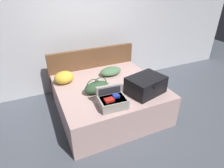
% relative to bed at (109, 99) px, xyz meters
% --- Properties ---
extents(ground_plane, '(12.00, 12.00, 0.00)m').
position_rel_bed_xyz_m(ground_plane, '(0.00, -0.40, -0.29)').
color(ground_plane, '#4C515B').
extents(back_wall, '(8.00, 0.10, 2.60)m').
position_rel_bed_xyz_m(back_wall, '(0.00, 1.25, 1.01)').
color(back_wall, silver).
rests_on(back_wall, ground).
extents(bed, '(1.81, 1.68, 0.58)m').
position_rel_bed_xyz_m(bed, '(0.00, 0.00, 0.00)').
color(bed, '#BC9993').
rests_on(bed, ground).
extents(headboard, '(1.85, 0.08, 1.00)m').
position_rel_bed_xyz_m(headboard, '(0.00, 0.88, 0.21)').
color(headboard, brown).
rests_on(headboard, ground).
extents(hard_case_large, '(0.68, 0.57, 0.28)m').
position_rel_bed_xyz_m(hard_case_large, '(0.46, -0.45, 0.44)').
color(hard_case_large, black).
rests_on(hard_case_large, bed).
extents(hard_case_medium, '(0.42, 0.36, 0.28)m').
position_rel_bed_xyz_m(hard_case_medium, '(-0.20, -0.58, 0.39)').
color(hard_case_medium, gray).
rests_on(hard_case_medium, bed).
extents(duffel_bag, '(0.46, 0.28, 0.27)m').
position_rel_bed_xyz_m(duffel_bag, '(-0.28, -0.13, 0.39)').
color(duffel_bag, '#2D4C2D').
rests_on(duffel_bag, bed).
extents(pillow_near_headboard, '(0.41, 0.36, 0.22)m').
position_rel_bed_xyz_m(pillow_near_headboard, '(-0.70, 0.44, 0.40)').
color(pillow_near_headboard, gold).
rests_on(pillow_near_headboard, bed).
extents(pillow_center_head, '(0.48, 0.36, 0.14)m').
position_rel_bed_xyz_m(pillow_center_head, '(0.21, 0.40, 0.36)').
color(pillow_center_head, '#4C724C').
rests_on(pillow_center_head, bed).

